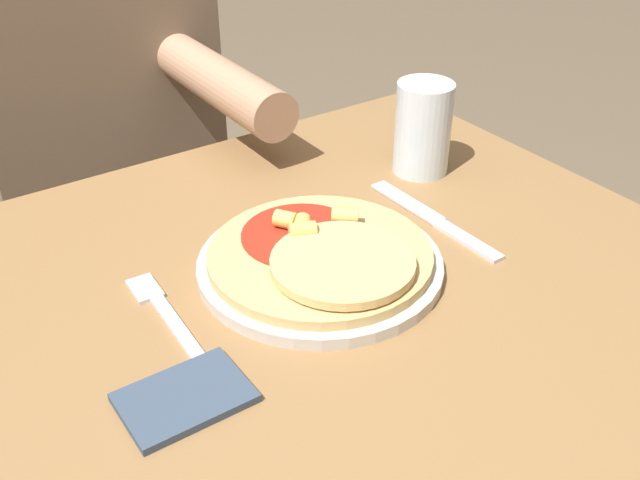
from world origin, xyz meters
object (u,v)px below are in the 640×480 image
object	(u,v)px
drinking_glass	(423,128)
pizza	(323,254)
knife	(436,220)
dining_table	(306,399)
plate	(320,265)
fork	(165,314)
person_diner	(102,142)

from	to	relation	value
drinking_glass	pizza	bearing A→B (deg)	-153.05
knife	dining_table	bearing A→B (deg)	-168.14
plate	pizza	world-z (taller)	pizza
dining_table	knife	size ratio (longest dim) A/B	4.24
fork	drinking_glass	bearing A→B (deg)	13.10
pizza	knife	bearing A→B (deg)	3.36
plate	person_diner	bearing A→B (deg)	92.61
drinking_glass	plate	bearing A→B (deg)	-154.07
dining_table	drinking_glass	size ratio (longest dim) A/B	7.47
pizza	knife	distance (m)	0.18
plate	knife	distance (m)	0.18
fork	drinking_glass	world-z (taller)	drinking_glass
plate	pizza	distance (m)	0.02
plate	pizza	size ratio (longest dim) A/B	1.10
knife	drinking_glass	size ratio (longest dim) A/B	1.76
fork	person_diner	bearing A→B (deg)	76.37
pizza	person_diner	size ratio (longest dim) A/B	0.21
drinking_glass	person_diner	world-z (taller)	person_diner
fork	person_diner	xyz separation A→B (m)	(0.15, 0.60, -0.08)
plate	drinking_glass	xyz separation A→B (m)	(0.25, 0.12, 0.06)
knife	drinking_glass	world-z (taller)	drinking_glass
fork	knife	size ratio (longest dim) A/B	0.80
pizza	knife	size ratio (longest dim) A/B	1.12
person_diner	knife	bearing A→B (deg)	-71.86
person_diner	dining_table	bearing A→B (deg)	-91.70
knife	person_diner	xyz separation A→B (m)	(-0.20, 0.62, -0.08)
plate	pizza	xyz separation A→B (m)	(0.00, -0.01, 0.02)
knife	pizza	bearing A→B (deg)	-176.64
plate	knife	world-z (taller)	plate
dining_table	fork	bearing A→B (deg)	152.98
pizza	person_diner	distance (m)	0.64
pizza	fork	xyz separation A→B (m)	(-0.18, 0.03, -0.02)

